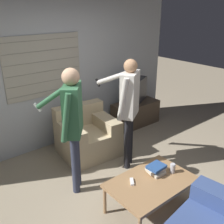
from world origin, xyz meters
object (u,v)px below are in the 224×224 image
Objects in this scene: armchair_beige at (86,135)px; spare_remote at (132,182)px; person_right_standing at (129,102)px; coffee_table at (151,183)px; book_stack at (156,169)px; person_left_standing at (72,117)px; soda_can at (173,168)px; tv at (136,91)px.

armchair_beige is 1.57m from spare_remote.
person_right_standing reaches higher than armchair_beige.
coffee_table is 8.16× the size of spare_remote.
book_stack reaches higher than coffee_table.
spare_remote is at bearing -121.47° from person_left_standing.
person_right_standing is 6.90× the size of book_stack.
soda_can is 0.57m from spare_remote.
person_right_standing reaches higher than soda_can.
tv reaches higher than soda_can.
book_stack is at bearing 24.46° from coffee_table.
tv is (1.46, 0.32, 0.41)m from armchair_beige.
person_right_standing is at bearing 64.08° from coffee_table.
armchair_beige is at bearing 114.02° from spare_remote.
book_stack is at bearing 29.11° from spare_remote.
spare_remote is (-0.54, 0.17, -0.05)m from soda_can.
person_left_standing reaches higher than coffee_table.
tv is at bearing 8.04° from person_right_standing.
person_right_standing is (0.94, -0.02, -0.01)m from person_left_standing.
person_left_standing is (-0.50, 0.94, 0.70)m from coffee_table.
person_left_standing reaches higher than book_stack.
person_left_standing reaches higher than person_right_standing.
coffee_table is 1.23m from person_right_standing.
person_left_standing is at bearing 127.16° from book_stack.
person_right_standing is at bearing 83.55° from soda_can.
coffee_table is 4.20× the size of book_stack.
person_left_standing reaches higher than tv.
armchair_beige is at bearing -13.10° from tv.
armchair_beige is 1.55m from tv.
book_stack is (-1.46, -1.89, -0.25)m from tv.
soda_can is (0.83, -0.98, -0.60)m from person_left_standing.
person_left_standing reaches higher than spare_remote.
armchair_beige is 7.60× the size of spare_remote.
person_left_standing is 13.62× the size of soda_can.
person_right_standing reaches higher than tv.
armchair_beige is at bearing 84.41° from coffee_table.
spare_remote is at bearing 82.02° from armchair_beige.
tv is 2.61m from spare_remote.
coffee_table is at bearing 5.54° from spare_remote.
book_stack is 0.37m from spare_remote.
book_stack is (-0.00, -1.58, 0.16)m from armchair_beige.
book_stack is at bearing -142.46° from person_right_standing.
armchair_beige reaches higher than book_stack.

